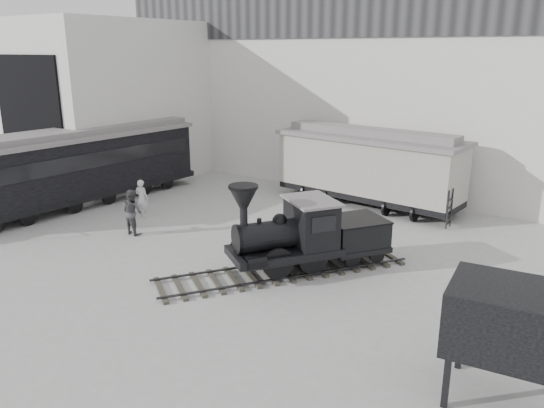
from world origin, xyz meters
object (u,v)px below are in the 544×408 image
Objects in this scene: passenger_coach at (85,165)px; coal_hopper at (508,328)px; visitor_a at (142,199)px; visitor_b at (132,212)px; boxcar at (368,165)px; locomotive at (303,238)px.

coal_hopper is (20.55, -4.93, -0.19)m from passenger_coach.
visitor_a is (4.04, -0.12, -1.05)m from passenger_coach.
visitor_b is at bearing -15.82° from passenger_coach.
passenger_coach is 7.47× the size of visitor_a.
visitor_b is 15.44m from coal_hopper.
boxcar is 10.91m from visitor_a.
locomotive is 3.16× the size of coal_hopper.
locomotive reaches higher than visitor_a.
locomotive reaches higher than coal_hopper.
visitor_a is at bearing -49.23° from visitor_b.
coal_hopper is at bearing -49.38° from boxcar.
passenger_coach is at bearing -150.38° from locomotive.
locomotive is 4.47× the size of visitor_b.
visitor_a is (-9.21, 1.08, -0.28)m from locomotive.
boxcar is 15.27m from coal_hopper.
passenger_coach is 21.14m from coal_hopper.
boxcar is at bearing 134.71° from locomotive.
boxcar is 3.56× the size of coal_hopper.
locomotive is 9.28m from visitor_a.
locomotive is 7.86m from visitor_b.
coal_hopper is at bearing -9.77° from passenger_coach.
locomotive is at bearing -74.79° from boxcar.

